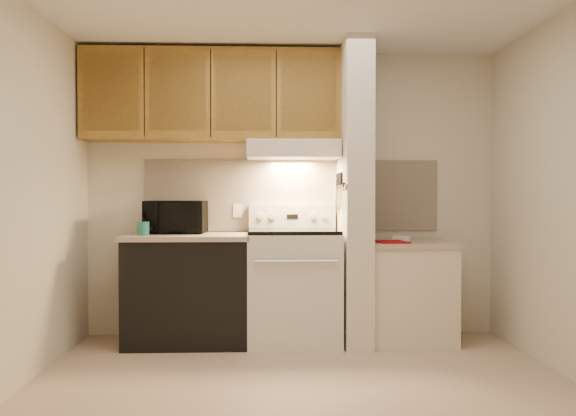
{
  "coord_description": "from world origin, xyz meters",
  "views": [
    {
      "loc": [
        -0.24,
        -3.92,
        1.23
      ],
      "look_at": [
        -0.06,
        0.75,
        1.14
      ],
      "focal_mm": 38.0,
      "sensor_mm": 36.0,
      "label": 1
    }
  ],
  "objects": [
    {
      "name": "knife_blade_b",
      "position": [
        0.38,
        1.02,
        1.21
      ],
      "size": [
        0.01,
        0.04,
        0.18
      ],
      "primitive_type": "cube",
      "color": "silver",
      "rests_on": "knife_strip"
    },
    {
      "name": "cab_gap_b",
      "position": [
        -0.69,
        1.16,
        2.08
      ],
      "size": [
        0.01,
        0.01,
        0.73
      ],
      "primitive_type": "cube",
      "color": "black",
      "rests_on": "upper_cabinets"
    },
    {
      "name": "cab_door_b",
      "position": [
        -0.96,
        1.17,
        2.08
      ],
      "size": [
        0.46,
        0.01,
        0.63
      ],
      "primitive_type": "cube",
      "color": "olive",
      "rests_on": "upper_cabinets"
    },
    {
      "name": "range_body",
      "position": [
        0.0,
        1.16,
        0.46
      ],
      "size": [
        0.76,
        0.65,
        0.92
      ],
      "primitive_type": "cube",
      "color": "silver",
      "rests_on": "floor"
    },
    {
      "name": "oven_mitt",
      "position": [
        0.38,
        1.32,
        1.23
      ],
      "size": [
        0.03,
        0.09,
        0.22
      ],
      "primitive_type": "cube",
      "color": "slate",
      "rests_on": "partition_pillar"
    },
    {
      "name": "microwave",
      "position": [
        -1.0,
        1.31,
        1.05
      ],
      "size": [
        0.52,
        0.37,
        0.28
      ],
      "primitive_type": "imported",
      "rotation": [
        0.0,
        0.0,
        -0.05
      ],
      "color": "black",
      "rests_on": "left_countertop"
    },
    {
      "name": "white_box",
      "position": [
        0.92,
        1.21,
        0.87
      ],
      "size": [
        0.17,
        0.14,
        0.04
      ],
      "primitive_type": "cube",
      "rotation": [
        0.0,
        0.0,
        -0.42
      ],
      "color": "white",
      "rests_on": "right_countertop"
    },
    {
      "name": "upper_cabinets",
      "position": [
        -0.69,
        1.32,
        2.08
      ],
      "size": [
        2.18,
        0.33,
        0.77
      ],
      "primitive_type": "cube",
      "color": "olive",
      "rests_on": "wall_back"
    },
    {
      "name": "teal_jar",
      "position": [
        -1.23,
        1.06,
        0.97
      ],
      "size": [
        0.13,
        0.13,
        0.11
      ],
      "primitive_type": "cylinder",
      "rotation": [
        0.0,
        0.0,
        0.38
      ],
      "color": "#207061",
      "rests_on": "left_countertop"
    },
    {
      "name": "knife_handle_d",
      "position": [
        0.38,
        1.18,
        1.37
      ],
      "size": [
        0.02,
        0.02,
        0.1
      ],
      "primitive_type": "cylinder",
      "color": "black",
      "rests_on": "knife_strip"
    },
    {
      "name": "range_backguard",
      "position": [
        0.0,
        1.44,
        1.05
      ],
      "size": [
        0.76,
        0.08,
        0.2
      ],
      "primitive_type": "cube",
      "color": "silver",
      "rests_on": "range_body"
    },
    {
      "name": "knife_handle_e",
      "position": [
        0.38,
        1.25,
        1.37
      ],
      "size": [
        0.02,
        0.02,
        0.1
      ],
      "primitive_type": "cylinder",
      "color": "black",
      "rests_on": "knife_strip"
    },
    {
      "name": "knife_blade_d",
      "position": [
        0.38,
        1.19,
        1.22
      ],
      "size": [
        0.01,
        0.04,
        0.16
      ],
      "primitive_type": "cube",
      "color": "silver",
      "rests_on": "knife_strip"
    },
    {
      "name": "range_knob_left_inner",
      "position": [
        -0.18,
        1.4,
        1.05
      ],
      "size": [
        0.05,
        0.02,
        0.05
      ],
      "primitive_type": "cylinder",
      "rotation": [
        1.57,
        0.0,
        0.0
      ],
      "color": "silver",
      "rests_on": "range_backguard"
    },
    {
      "name": "cab_door_c",
      "position": [
        -0.42,
        1.17,
        2.08
      ],
      "size": [
        0.46,
        0.01,
        0.63
      ],
      "primitive_type": "cube",
      "color": "olive",
      "rests_on": "upper_cabinets"
    },
    {
      "name": "cab_door_d",
      "position": [
        0.13,
        1.17,
        2.08
      ],
      "size": [
        0.46,
        0.01,
        0.63
      ],
      "primitive_type": "cube",
      "color": "olive",
      "rests_on": "upper_cabinets"
    },
    {
      "name": "backsplash",
      "position": [
        0.0,
        1.49,
        1.24
      ],
      "size": [
        2.6,
        0.02,
        0.63
      ],
      "primitive_type": "cube",
      "color": "white",
      "rests_on": "wall_back"
    },
    {
      "name": "right_countertop",
      "position": [
        0.97,
        1.15,
        0.83
      ],
      "size": [
        0.74,
        0.64,
        0.04
      ],
      "primitive_type": "cube",
      "color": "#B49F91",
      "rests_on": "right_cab_base"
    },
    {
      "name": "oven_window",
      "position": [
        0.0,
        0.84,
        0.5
      ],
      "size": [
        0.5,
        0.01,
        0.3
      ],
      "primitive_type": "cube",
      "color": "black",
      "rests_on": "range_body"
    },
    {
      "name": "pillar_trim",
      "position": [
        0.39,
        1.15,
        1.3
      ],
      "size": [
        0.01,
        0.7,
        0.04
      ],
      "primitive_type": "cube",
      "color": "olive",
      "rests_on": "partition_pillar"
    },
    {
      "name": "cab_door_a",
      "position": [
        -1.51,
        1.17,
        2.08
      ],
      "size": [
        0.46,
        0.01,
        0.63
      ],
      "primitive_type": "cube",
      "color": "olive",
      "rests_on": "upper_cabinets"
    },
    {
      "name": "range_knob_right_inner",
      "position": [
        0.18,
        1.4,
        1.05
      ],
      "size": [
        0.05,
        0.02,
        0.05
      ],
      "primitive_type": "cylinder",
      "rotation": [
        1.57,
        0.0,
        0.0
      ],
      "color": "silver",
      "rests_on": "range_backguard"
    },
    {
      "name": "knife_handle_b",
      "position": [
        0.38,
        1.01,
        1.37
      ],
      "size": [
        0.02,
        0.02,
        0.1
      ],
      "primitive_type": "cylinder",
      "color": "black",
      "rests_on": "knife_strip"
    },
    {
      "name": "knife_blade_c",
      "position": [
        0.38,
        1.11,
        1.2
      ],
      "size": [
        0.01,
        0.04,
        0.2
      ],
      "primitive_type": "cube",
      "color": "silver",
      "rests_on": "knife_strip"
    },
    {
      "name": "knife_strip",
      "position": [
        0.39,
        1.1,
        1.32
      ],
      "size": [
        0.02,
        0.42,
        0.04
      ],
      "primitive_type": "cube",
      "color": "black",
      "rests_on": "partition_pillar"
    },
    {
      "name": "range_knob_left_outer",
      "position": [
        -0.28,
        1.4,
        1.05
      ],
      "size": [
        0.05,
        0.02,
        0.05
      ],
      "primitive_type": "cylinder",
      "rotation": [
        1.57,
        0.0,
        0.0
      ],
      "color": "silver",
      "rests_on": "range_backguard"
    },
    {
      "name": "hood_lip",
      "position": [
        0.0,
        1.07,
        1.58
      ],
      "size": [
        0.78,
        0.04,
        0.06
      ],
      "primitive_type": "cube",
      "color": "beige",
      "rests_on": "range_hood"
    },
    {
      "name": "oven_handle",
      "position": [
        0.0,
        0.8,
        0.72
      ],
      "size": [
        0.65,
        0.02,
        0.02
      ],
      "primitive_type": "cylinder",
      "rotation": [
        0.0,
        1.57,
        0.0
      ],
      "color": "silver",
      "rests_on": "range_body"
    },
    {
      "name": "cooktop",
      "position": [
        0.0,
        1.16,
        0.94
      ],
      "size": [
        0.74,
        0.64,
        0.03
      ],
      "primitive_type": "cube",
      "color": "black",
      "rests_on": "range_body"
    },
    {
      "name": "wall_back",
      "position": [
        0.0,
        1.5,
        1.25
      ],
      "size": [
        3.6,
        2.5,
        0.02
      ],
      "primitive_type": "cube",
      "rotation": [
        1.57,
        0.0,
        0.0
      ],
      "color": "beige",
      "rests_on": "floor"
    },
    {
      "name": "red_folder",
      "position": [
        0.79,
        1.0,
        0.86
      ],
      "size": [
        0.27,
        0.34,
        0.01
      ],
      "primitive_type": "cube",
      "rotation": [
        0.0,
        0.0,
        0.13
      ],
      "color": "#92060D",
      "rests_on": "right_countertop"
    },
    {
      "name": "range_display",
      "position": [
        0.0,
        1.4,
        1.05
      ],
      "size": [
        0.1,
        0.01,
        0.04
      ],
      "primitive_type": "cube",
      "color": "black",
      "rests_on": "range_backguard"
    },
    {
      "name": "knife_blade_e",
      "position": [
        0.38,
        1.27,
        1.21
      ],
      "size": [
        0.01,
        0.04,
        0.18
      ],
      "primitive_type": "cube",
      "color": "silver",
      "rests_on": "knife_strip"
    },
    {
      "name": "cab_gap_c",
      "position": [
        -0.14,
        1.16,
        2.08
      ],
      "size": [
        0.01,
        0.01,
        0.73
      ],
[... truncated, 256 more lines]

